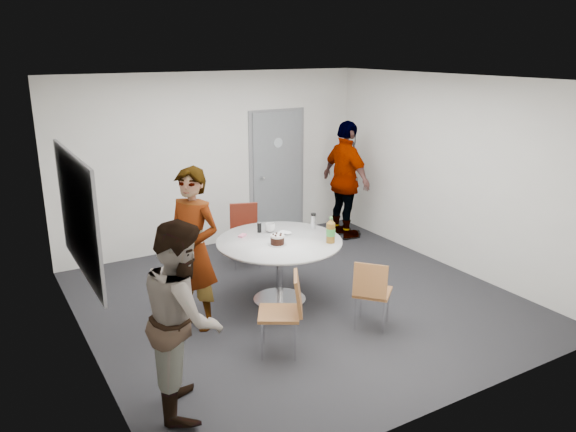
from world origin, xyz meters
TOP-DOWN VIEW (x-y plane):
  - floor at (0.00, 0.00)m, footprint 5.00×5.00m
  - ceiling at (0.00, 0.00)m, footprint 5.00×5.00m
  - wall_back at (0.00, 2.50)m, footprint 5.00×0.00m
  - wall_left at (-2.50, 0.00)m, footprint 0.00×5.00m
  - wall_right at (2.50, 0.00)m, footprint 0.00×5.00m
  - wall_front at (0.00, -2.50)m, footprint 5.00×0.00m
  - door at (1.10, 2.48)m, footprint 1.02×0.17m
  - whiteboard at (-2.46, 0.20)m, footprint 0.04×1.90m
  - table at (-0.17, 0.12)m, footprint 1.53×1.53m
  - chair_near_left at (-0.75, -1.00)m, footprint 0.59×0.58m
  - chair_near_right at (0.31, -1.03)m, footprint 0.57×0.56m
  - chair_far at (0.00, 1.49)m, footprint 0.54×0.57m
  - person_main at (-1.33, 0.05)m, footprint 0.72×0.80m
  - person_left at (-1.95, -1.30)m, footprint 0.87×0.99m
  - person_right at (1.95, 1.71)m, footprint 0.49×1.14m

SIDE VIEW (x-z plane):
  - floor at x=0.00m, z-range 0.00..0.00m
  - chair_near_right at x=0.31m, z-range 0.09..0.90m
  - chair_near_left at x=-0.75m, z-range 0.09..0.96m
  - chair_far at x=0.00m, z-range 0.10..0.98m
  - table at x=-0.17m, z-range 0.13..1.25m
  - person_left at x=-1.95m, z-range 0.00..1.71m
  - person_main at x=-1.33m, z-range 0.00..1.83m
  - person_right at x=1.95m, z-range 0.00..1.93m
  - door at x=1.10m, z-range -0.03..2.09m
  - wall_back at x=0.00m, z-range -1.15..3.85m
  - wall_left at x=-2.50m, z-range -1.15..3.85m
  - wall_right at x=2.50m, z-range -1.15..3.85m
  - wall_front at x=0.00m, z-range -1.15..3.85m
  - whiteboard at x=-2.46m, z-range 0.82..2.08m
  - ceiling at x=0.00m, z-range 2.70..2.70m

